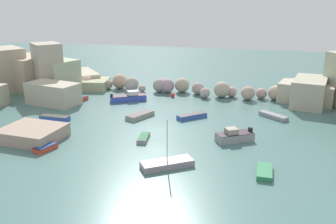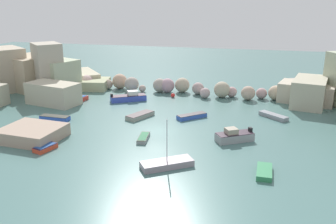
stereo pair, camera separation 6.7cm
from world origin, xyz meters
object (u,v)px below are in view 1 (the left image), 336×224
(moored_boat_10, at_px, (77,100))
(moored_boat_5, at_px, (45,148))
(moored_boat_0, at_px, (144,138))
(stone_dock, at_px, (32,133))
(moored_boat_6, at_px, (273,116))
(moored_boat_8, at_px, (192,116))
(moored_boat_2, at_px, (55,118))
(moored_boat_4, at_px, (167,164))
(moored_boat_9, at_px, (265,172))
(moored_boat_1, at_px, (129,97))
(moored_boat_7, at_px, (140,115))
(channel_buoy, at_px, (173,95))
(moored_boat_3, at_px, (234,136))

(moored_boat_10, bearing_deg, moored_boat_5, -153.64)
(moored_boat_0, xyz_separation_m, moored_boat_5, (-9.28, -5.48, 0.05))
(moored_boat_5, bearing_deg, stone_dock, -112.04)
(moored_boat_6, xyz_separation_m, moored_boat_8, (-10.75, -2.90, 0.02))
(moored_boat_2, xyz_separation_m, moored_boat_4, (18.15, -10.10, 0.04))
(moored_boat_9, xyz_separation_m, moored_boat_10, (-28.62, 18.26, 0.10))
(moored_boat_1, xyz_separation_m, moored_boat_4, (11.86, -21.58, -0.23))
(moored_boat_6, distance_m, moored_boat_10, 29.78)
(moored_boat_5, relative_size, moored_boat_6, 0.68)
(moored_boat_7, distance_m, moored_boat_9, 21.12)
(channel_buoy, distance_m, moored_boat_1, 7.36)
(moored_boat_0, height_order, moored_boat_10, moored_boat_10)
(moored_boat_4, bearing_deg, moored_boat_8, 57.03)
(moored_boat_7, bearing_deg, moored_boat_8, -53.03)
(moored_boat_2, xyz_separation_m, moored_boat_6, (28.42, 8.16, -0.02))
(channel_buoy, height_order, moored_boat_0, channel_buoy)
(moored_boat_2, relative_size, moored_boat_8, 1.04)
(stone_dock, distance_m, moored_boat_2, 7.06)
(moored_boat_2, distance_m, moored_boat_6, 29.57)
(moored_boat_4, bearing_deg, moored_boat_10, 101.03)
(moored_boat_0, xyz_separation_m, moored_boat_6, (14.67, 12.06, 0.04))
(moored_boat_3, relative_size, moored_boat_8, 1.15)
(channel_buoy, xyz_separation_m, moored_boat_5, (-8.13, -24.64, -0.05))
(moored_boat_5, bearing_deg, moored_boat_8, 153.55)
(moored_boat_6, bearing_deg, moored_boat_0, -100.34)
(moored_boat_1, bearing_deg, moored_boat_5, -125.82)
(moored_boat_1, bearing_deg, moored_boat_8, -59.47)
(moored_boat_2, height_order, moored_boat_3, moored_boat_3)
(moored_boat_0, xyz_separation_m, moored_boat_2, (-13.75, 3.89, 0.05))
(moored_boat_2, bearing_deg, moored_boat_1, 62.24)
(moored_boat_2, bearing_deg, moored_boat_3, -3.17)
(moored_boat_4, distance_m, moored_boat_5, 13.70)
(moored_boat_0, relative_size, moored_boat_4, 0.64)
(moored_boat_2, bearing_deg, moored_boat_4, -28.11)
(channel_buoy, height_order, moored_boat_9, channel_buoy)
(moored_boat_9, relative_size, moored_boat_10, 0.81)
(moored_boat_10, bearing_deg, moored_boat_4, -125.54)
(channel_buoy, xyz_separation_m, moored_boat_10, (-13.95, -6.38, 0.01))
(moored_boat_0, distance_m, moored_boat_2, 14.29)
(moored_boat_6, height_order, moored_boat_9, moored_boat_6)
(moored_boat_4, height_order, moored_boat_10, moored_boat_4)
(stone_dock, xyz_separation_m, moored_boat_4, (16.86, -3.17, -0.39))
(moored_boat_1, xyz_separation_m, moored_boat_2, (-6.29, -11.48, -0.28))
(stone_dock, bearing_deg, moored_boat_7, 48.51)
(moored_boat_5, height_order, moored_boat_10, moored_boat_10)
(moored_boat_2, bearing_deg, moored_boat_7, 20.34)
(moored_boat_5, relative_size, moored_boat_9, 0.83)
(moored_boat_9, bearing_deg, moored_boat_4, -84.46)
(moored_boat_2, xyz_separation_m, moored_boat_3, (23.91, -1.74, 0.30))
(stone_dock, height_order, moored_boat_3, moored_boat_3)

